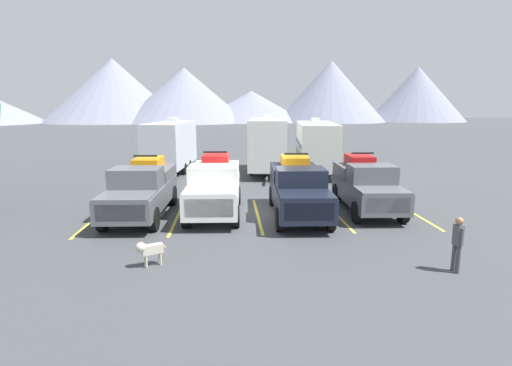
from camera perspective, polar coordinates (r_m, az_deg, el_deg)
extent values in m
plane|color=#3F4244|center=(17.95, 0.10, -4.04)|extent=(240.00, 240.00, 0.00)
cube|color=#595B60|center=(17.68, -15.74, -1.74)|extent=(2.29, 5.93, 0.87)
cube|color=#595B60|center=(15.59, -17.68, -1.74)|extent=(2.04, 1.72, 0.08)
cube|color=#595B60|center=(17.02, -16.31, 0.66)|extent=(1.99, 1.60, 0.83)
cube|color=slate|center=(16.43, -16.84, 0.42)|extent=(1.82, 0.30, 0.61)
cube|color=#595B60|center=(19.06, -14.70, 1.31)|extent=(2.12, 2.77, 0.51)
cube|color=silver|center=(14.96, -18.41, -4.01)|extent=(1.75, 0.13, 0.61)
cylinder|color=black|center=(15.69, -14.04, -4.88)|extent=(0.32, 0.91, 0.90)
cylinder|color=black|center=(16.20, -20.61, -4.76)|extent=(0.32, 0.91, 0.90)
cylinder|color=black|center=(19.47, -11.56, -1.70)|extent=(0.32, 0.91, 0.90)
cylinder|color=black|center=(19.89, -16.94, -1.70)|extent=(0.32, 0.91, 0.90)
cube|color=orange|center=(18.99, -14.77, 2.74)|extent=(1.20, 1.77, 0.45)
cylinder|color=black|center=(18.31, -13.78, 2.48)|extent=(0.20, 0.45, 0.44)
cylinder|color=black|center=(18.53, -16.58, 2.43)|extent=(0.20, 0.45, 0.44)
cylinder|color=black|center=(19.46, -13.05, 3.00)|extent=(0.20, 0.45, 0.44)
cylinder|color=black|center=(19.67, -15.70, 2.95)|extent=(0.20, 0.45, 0.44)
cube|color=black|center=(18.47, -15.17, 3.67)|extent=(1.03, 0.12, 0.08)
cube|color=white|center=(17.40, -5.85, -1.47)|extent=(2.28, 5.48, 0.98)
cube|color=white|center=(15.40, -6.41, -1.10)|extent=(2.04, 1.59, 0.08)
cube|color=white|center=(16.76, -6.03, 1.12)|extent=(2.00, 1.48, 0.79)
cube|color=slate|center=(16.20, -6.18, 0.92)|extent=(1.83, 0.29, 0.58)
cube|color=white|center=(18.69, -5.57, 1.80)|extent=(2.12, 2.56, 0.56)
cube|color=silver|center=(14.80, -6.61, -3.51)|extent=(1.76, 0.13, 0.68)
cylinder|color=black|center=(15.69, -2.83, -4.64)|extent=(0.31, 0.87, 0.86)
cylinder|color=black|center=(15.85, -9.74, -4.63)|extent=(0.31, 0.87, 0.86)
cylinder|color=black|center=(19.26, -2.60, -1.70)|extent=(0.31, 0.87, 0.86)
cylinder|color=black|center=(19.39, -8.23, -1.72)|extent=(0.31, 0.87, 0.86)
cube|color=red|center=(18.62, -5.60, 3.33)|extent=(1.20, 1.63, 0.45)
cylinder|color=black|center=(18.05, -4.24, 3.10)|extent=(0.20, 0.45, 0.44)
cylinder|color=black|center=(18.12, -7.18, 3.07)|extent=(0.20, 0.45, 0.44)
cylinder|color=black|center=(19.13, -4.09, 3.54)|extent=(0.20, 0.45, 0.44)
cylinder|color=black|center=(19.20, -6.87, 3.52)|extent=(0.20, 0.45, 0.44)
cube|color=black|center=(18.13, -5.72, 4.32)|extent=(1.04, 0.12, 0.08)
cube|color=black|center=(17.09, 5.96, -1.73)|extent=(2.29, 5.84, 0.92)
cube|color=black|center=(14.98, 7.02, -1.60)|extent=(2.04, 1.69, 0.08)
cube|color=black|center=(16.42, 6.25, 0.74)|extent=(2.00, 1.57, 0.76)
cube|color=slate|center=(15.83, 6.54, 0.49)|extent=(1.82, 0.29, 0.56)
cube|color=black|center=(18.46, 5.38, 1.55)|extent=(2.12, 2.73, 0.55)
cube|color=silver|center=(14.34, 7.44, -4.04)|extent=(1.75, 0.13, 0.64)
cylinder|color=black|center=(15.49, 10.36, -4.94)|extent=(0.32, 0.91, 0.90)
cylinder|color=black|center=(15.21, 3.33, -5.07)|extent=(0.32, 0.91, 0.90)
cylinder|color=black|center=(19.22, 7.98, -1.76)|extent=(0.32, 0.91, 0.90)
cylinder|color=black|center=(19.00, 2.33, -1.81)|extent=(0.32, 0.91, 0.90)
cube|color=orange|center=(18.39, 5.41, 3.08)|extent=(1.20, 1.74, 0.45)
cylinder|color=black|center=(17.88, 7.11, 2.81)|extent=(0.20, 0.45, 0.44)
cylinder|color=black|center=(17.77, 4.15, 2.81)|extent=(0.20, 0.45, 0.44)
cylinder|color=black|center=(19.02, 6.59, 3.31)|extent=(0.20, 0.45, 0.44)
cylinder|color=black|center=(18.92, 3.80, 3.31)|extent=(0.20, 0.45, 0.44)
cube|color=black|center=(17.87, 5.61, 4.06)|extent=(1.03, 0.12, 0.08)
cube|color=#595B60|center=(18.52, 15.24, -1.19)|extent=(2.21, 5.37, 0.86)
cube|color=#595B60|center=(16.65, 17.19, -0.99)|extent=(1.98, 1.56, 0.08)
cube|color=#595B60|center=(17.92, 15.81, 1.12)|extent=(1.93, 1.45, 0.83)
cube|color=slate|center=(17.40, 16.35, 0.94)|extent=(1.77, 0.30, 0.61)
cube|color=#595B60|center=(19.75, 14.16, 1.68)|extent=(2.05, 2.51, 0.55)
cube|color=silver|center=(16.09, 17.91, -2.99)|extent=(1.70, 0.13, 0.60)
cylinder|color=black|center=(17.27, 19.81, -3.80)|extent=(0.31, 0.89, 0.88)
cylinder|color=black|center=(16.69, 13.90, -3.96)|extent=(0.31, 0.89, 0.88)
cylinder|color=black|center=(20.57, 16.21, -1.28)|extent=(0.31, 0.89, 0.88)
cylinder|color=black|center=(20.08, 11.20, -1.34)|extent=(0.31, 0.89, 0.88)
cube|color=red|center=(19.68, 14.23, 3.12)|extent=(1.16, 1.60, 0.45)
cylinder|color=black|center=(19.30, 15.95, 2.87)|extent=(0.20, 0.45, 0.44)
cylinder|color=black|center=(19.05, 13.36, 2.89)|extent=(0.20, 0.45, 0.44)
cylinder|color=black|center=(20.31, 15.05, 3.30)|extent=(0.20, 0.45, 0.44)
cylinder|color=black|center=(20.07, 12.58, 3.33)|extent=(0.20, 0.45, 0.44)
cube|color=black|center=(19.21, 14.64, 4.04)|extent=(1.00, 0.12, 0.08)
cube|color=gold|center=(18.25, -21.51, -4.56)|extent=(0.12, 5.50, 0.01)
cube|color=gold|center=(17.52, -10.90, -4.60)|extent=(0.12, 5.50, 0.01)
cube|color=gold|center=(17.43, 0.22, -4.49)|extent=(0.12, 5.50, 0.01)
cube|color=gold|center=(17.98, 11.05, -4.21)|extent=(0.12, 5.50, 0.01)
cube|color=gold|center=(19.12, 20.90, -3.83)|extent=(0.12, 5.50, 0.01)
cube|color=silver|center=(28.55, -11.83, 5.36)|extent=(3.03, 6.61, 2.89)
cube|color=#595960|center=(28.85, -14.09, 5.61)|extent=(0.73, 6.09, 0.24)
cube|color=silver|center=(29.37, -11.48, 8.65)|extent=(0.68, 0.77, 0.30)
cube|color=#333333|center=(25.15, -13.84, 0.73)|extent=(0.26, 1.21, 0.12)
cylinder|color=black|center=(27.76, -9.98, 1.95)|extent=(0.31, 0.78, 0.76)
cylinder|color=black|center=(28.30, -14.17, 1.95)|extent=(0.31, 0.78, 0.76)
cylinder|color=black|center=(29.24, -9.32, 2.42)|extent=(0.31, 0.78, 0.76)
cylinder|color=black|center=(29.75, -13.32, 2.42)|extent=(0.31, 0.78, 0.76)
cube|color=white|center=(27.58, 1.73, 5.65)|extent=(3.12, 6.90, 3.13)
cube|color=brown|center=(27.61, -0.76, 5.99)|extent=(0.77, 6.37, 0.24)
cube|color=silver|center=(28.47, 1.79, 9.28)|extent=(0.68, 0.77, 0.30)
cube|color=#333333|center=(23.92, 1.51, 0.53)|extent=(0.26, 1.21, 0.12)
cylinder|color=black|center=(27.00, 3.98, 1.84)|extent=(0.31, 0.78, 0.76)
cylinder|color=black|center=(27.04, -0.63, 1.88)|extent=(0.31, 0.78, 0.76)
cylinder|color=black|center=(28.58, 3.92, 2.35)|extent=(0.31, 0.78, 0.76)
cylinder|color=black|center=(28.62, -0.44, 2.38)|extent=(0.31, 0.78, 0.76)
cube|color=silver|center=(27.89, 8.38, 5.33)|extent=(3.19, 7.52, 2.88)
cube|color=#4C6B99|center=(27.79, 5.93, 5.67)|extent=(0.83, 6.95, 0.24)
cube|color=silver|center=(28.87, 8.26, 8.68)|extent=(0.68, 0.77, 0.30)
cube|color=#333333|center=(23.93, 9.22, 0.40)|extent=(0.26, 1.21, 0.12)
cylinder|color=black|center=(27.35, 10.72, 1.79)|extent=(0.31, 0.78, 0.76)
cylinder|color=black|center=(27.14, 6.18, 1.85)|extent=(0.31, 0.78, 0.76)
cylinder|color=black|center=(29.07, 10.26, 2.34)|extent=(0.31, 0.78, 0.76)
cylinder|color=black|center=(28.87, 5.98, 2.40)|extent=(0.31, 0.78, 0.76)
cylinder|color=#3F3F42|center=(12.83, 26.35, -9.53)|extent=(0.12, 0.12, 0.81)
cylinder|color=#3F3F42|center=(12.94, 25.85, -9.31)|extent=(0.12, 0.12, 0.81)
cube|color=#4C4C51|center=(12.68, 26.36, -6.49)|extent=(0.23, 0.27, 0.57)
sphere|color=#9E704C|center=(12.57, 26.51, -4.77)|extent=(0.22, 0.22, 0.22)
cylinder|color=#4C4C51|center=(12.60, 26.75, -6.77)|extent=(0.09, 0.09, 0.51)
cylinder|color=#4C4C51|center=(12.77, 25.95, -6.46)|extent=(0.09, 0.09, 0.51)
cube|color=beige|center=(12.38, -14.24, -8.91)|extent=(0.63, 0.46, 0.27)
sphere|color=beige|center=(12.27, -15.76, -8.64)|extent=(0.30, 0.30, 0.30)
cylinder|color=beige|center=(12.44, -12.78, -8.47)|extent=(0.16, 0.11, 0.20)
cylinder|color=beige|center=(12.38, -15.03, -10.55)|extent=(0.06, 0.06, 0.37)
cylinder|color=beige|center=(12.51, -15.20, -10.33)|extent=(0.06, 0.06, 0.37)
cylinder|color=beige|center=(12.48, -13.14, -10.28)|extent=(0.06, 0.06, 0.37)
cylinder|color=beige|center=(12.61, -13.33, -10.06)|extent=(0.06, 0.06, 0.37)
cone|color=gray|center=(117.00, -19.22, 12.10)|extent=(35.88, 35.88, 16.42)
cone|color=gray|center=(109.57, -9.93, 11.98)|extent=(32.92, 32.92, 13.83)
cone|color=gray|center=(112.69, -0.65, 10.66)|extent=(29.75, 29.75, 8.17)
cone|color=gray|center=(113.62, 10.37, 12.46)|extent=(29.06, 29.06, 15.98)
cone|color=gray|center=(123.44, 21.52, 11.46)|extent=(26.05, 26.05, 14.70)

